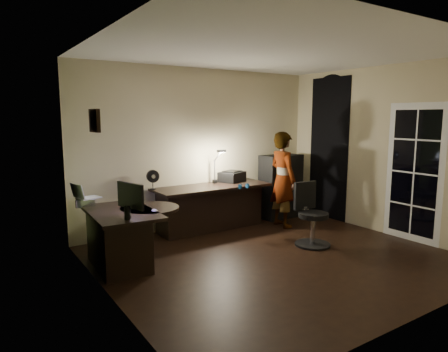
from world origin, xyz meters
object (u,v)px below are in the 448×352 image
desk_left (122,238)px  desk_right (213,208)px  monitor (129,206)px  person (283,179)px  office_chair (313,215)px  cabinet (281,186)px

desk_left → desk_right: 1.99m
monitor → person: (3.00, 0.70, -0.04)m
monitor → office_chair: bearing=-22.8°
cabinet → monitor: bearing=-163.2°
office_chair → person: (0.34, 1.06, 0.36)m
cabinet → person: 0.66m
desk_right → cabinet: size_ratio=1.69×
office_chair → person: size_ratio=0.57×
office_chair → person: 1.17m
desk_left → cabinet: size_ratio=1.05×
monitor → office_chair: 2.71m
office_chair → desk_right: bearing=123.4°
cabinet → office_chair: (-0.72, -1.54, -0.13)m
cabinet → monitor: size_ratio=2.52×
cabinet → office_chair: bearing=-117.4°
desk_right → cabinet: bearing=0.2°
desk_left → office_chair: 2.73m
monitor → person: size_ratio=0.29×
cabinet → office_chair: 1.71m
desk_right → monitor: size_ratio=4.26×
desk_left → monitor: monitor is taller
desk_left → cabinet: 3.44m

